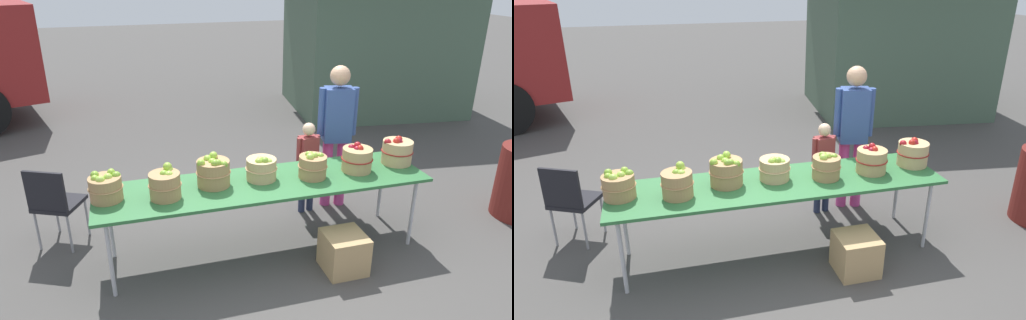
{
  "view_description": "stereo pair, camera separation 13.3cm",
  "coord_description": "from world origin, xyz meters",
  "views": [
    {
      "loc": [
        -1.18,
        -3.73,
        2.61
      ],
      "look_at": [
        0.0,
        0.3,
        0.85
      ],
      "focal_mm": 32.6,
      "sensor_mm": 36.0,
      "label": 1
    },
    {
      "loc": [
        -1.05,
        -3.77,
        2.61
      ],
      "look_at": [
        0.0,
        0.3,
        0.85
      ],
      "focal_mm": 32.6,
      "sensor_mm": 36.0,
      "label": 2
    }
  ],
  "objects": [
    {
      "name": "apple_basket_green_3",
      "position": [
        -0.01,
        0.07,
        0.86
      ],
      "size": [
        0.3,
        0.3,
        0.25
      ],
      "color": "tan",
      "rests_on": "market_table"
    },
    {
      "name": "apple_basket_green_1",
      "position": [
        -0.92,
        -0.06,
        0.88
      ],
      "size": [
        0.29,
        0.29,
        0.29
      ],
      "color": "#A87F51",
      "rests_on": "market_table"
    },
    {
      "name": "vendor_adult",
      "position": [
        1.05,
        0.71,
        0.97
      ],
      "size": [
        0.42,
        0.28,
        1.64
      ],
      "rotation": [
        0.0,
        0.0,
        2.91
      ],
      "color": "#CC3F8C",
      "rests_on": "ground"
    },
    {
      "name": "ground_plane",
      "position": [
        0.0,
        0.0,
        0.0
      ],
      "size": [
        40.0,
        40.0,
        0.0
      ],
      "primitive_type": "plane",
      "color": "#474442"
    },
    {
      "name": "apple_basket_green_2",
      "position": [
        -0.47,
        0.07,
        0.88
      ],
      "size": [
        0.32,
        0.32,
        0.3
      ],
      "color": "#A87F51",
      "rests_on": "market_table"
    },
    {
      "name": "market_table",
      "position": [
        0.0,
        0.0,
        0.72
      ],
      "size": [
        3.1,
        0.76,
        0.75
      ],
      "color": "#2D6B38",
      "rests_on": "ground"
    },
    {
      "name": "child_customer",
      "position": [
        0.7,
        0.65,
        0.62
      ],
      "size": [
        0.28,
        0.16,
        1.06
      ],
      "rotation": [
        0.0,
        0.0,
        3.27
      ],
      "color": "#262D4C",
      "rests_on": "ground"
    },
    {
      "name": "food_kiosk",
      "position": [
        3.52,
        4.32,
        1.38
      ],
      "size": [
        3.83,
        3.3,
        2.74
      ],
      "rotation": [
        0.0,
        0.0,
        -0.12
      ],
      "color": "#47604C",
      "rests_on": "ground"
    },
    {
      "name": "apple_basket_green_0",
      "position": [
        -1.41,
        0.04,
        0.87
      ],
      "size": [
        0.3,
        0.3,
        0.25
      ],
      "color": "#A87F51",
      "rests_on": "market_table"
    },
    {
      "name": "produce_crate",
      "position": [
        0.6,
        -0.5,
        0.18
      ],
      "size": [
        0.37,
        0.37,
        0.37
      ],
      "primitive_type": "cube",
      "color": "tan",
      "rests_on": "ground"
    },
    {
      "name": "folding_chair",
      "position": [
        -1.94,
        0.65,
        0.51
      ],
      "size": [
        0.53,
        0.53,
        0.86
      ],
      "rotation": [
        0.0,
        0.0,
        2.7
      ],
      "color": "black",
      "rests_on": "ground"
    },
    {
      "name": "apple_basket_red_1",
      "position": [
        1.41,
        0.06,
        0.88
      ],
      "size": [
        0.32,
        0.32,
        0.29
      ],
      "color": "tan",
      "rests_on": "market_table"
    },
    {
      "name": "apple_basket_red_0",
      "position": [
        0.94,
        -0.0,
        0.87
      ],
      "size": [
        0.31,
        0.31,
        0.28
      ],
      "color": "tan",
      "rests_on": "market_table"
    },
    {
      "name": "apple_basket_green_4",
      "position": [
        0.46,
        -0.02,
        0.87
      ],
      "size": [
        0.28,
        0.28,
        0.26
      ],
      "color": "#A87F51",
      "rests_on": "market_table"
    }
  ]
}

